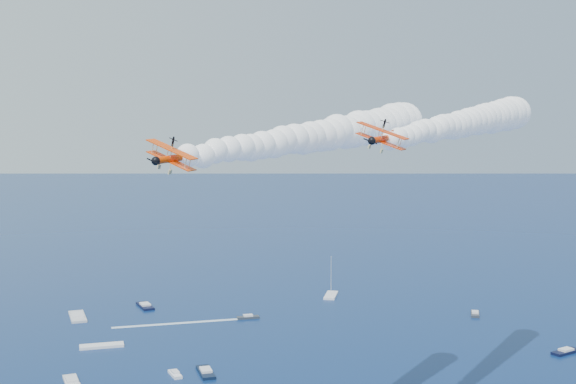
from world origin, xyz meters
TOP-DOWN VIEW (x-y plane):
  - biplane_lead at (12.58, 19.60)m, footprint 9.99×11.39m
  - biplane_trail at (-22.18, 19.15)m, footprint 8.91×10.17m
  - smoke_trail_lead at (44.62, 31.56)m, footprint 71.79×50.28m
  - smoke_trail_trail at (9.91, 31.00)m, footprint 71.77×49.92m
  - spectator_boats at (1.16, 118.84)m, footprint 238.68×146.68m
  - boat_wakes at (-10.93, 134.67)m, footprint 123.00×34.24m

SIDE VIEW (x-z plane):
  - boat_wakes at x=-10.93m, z-range 0.01..0.05m
  - spectator_boats at x=1.16m, z-range 0.00..0.70m
  - biplane_trail at x=-22.18m, z-range 51.41..58.37m
  - biplane_lead at x=12.58m, z-range 53.12..60.89m
  - smoke_trail_trail at x=9.91m, z-range 51.24..63.82m
  - smoke_trail_lead at x=44.62m, z-range 53.35..65.93m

